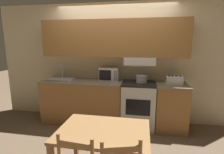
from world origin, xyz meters
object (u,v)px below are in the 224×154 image
object	(u,v)px
dining_table	(104,138)
cooking_pot	(142,78)
microwave	(109,74)
toaster	(174,80)
stove_range	(138,105)
sink_basin	(60,79)

from	to	relation	value
dining_table	cooking_pot	bearing A→B (deg)	76.66
cooking_pot	microwave	bearing A→B (deg)	172.71
dining_table	toaster	bearing A→B (deg)	57.61
stove_range	dining_table	size ratio (longest dim) A/B	0.88
microwave	dining_table	size ratio (longest dim) A/B	0.38
stove_range	microwave	xyz separation A→B (m)	(-0.63, 0.14, 0.60)
dining_table	microwave	bearing A→B (deg)	98.89
toaster	sink_basin	bearing A→B (deg)	179.30
stove_range	dining_table	distance (m)	1.68
cooking_pot	toaster	world-z (taller)	toaster
cooking_pot	sink_basin	xyz separation A→B (m)	(-1.75, -0.05, -0.06)
toaster	dining_table	distance (m)	1.94
stove_range	cooking_pot	size ratio (longest dim) A/B	2.96
stove_range	toaster	bearing A→B (deg)	-2.42
stove_range	sink_basin	xyz separation A→B (m)	(-1.71, 0.00, 0.48)
microwave	dining_table	distance (m)	1.85
toaster	stove_range	bearing A→B (deg)	177.58
cooking_pot	dining_table	size ratio (longest dim) A/B	0.30
stove_range	microwave	size ratio (longest dim) A/B	2.29
cooking_pot	sink_basin	bearing A→B (deg)	-178.27
microwave	sink_basin	distance (m)	1.09
toaster	sink_basin	xyz separation A→B (m)	(-2.37, 0.03, -0.07)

